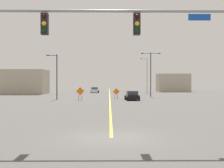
# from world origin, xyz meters

# --- Properties ---
(ground) EXTENTS (193.00, 193.00, 0.00)m
(ground) POSITION_xyz_m (0.00, 0.00, 0.00)
(ground) COLOR #4C4947
(road_centre_stripe) EXTENTS (0.16, 107.22, 0.01)m
(road_centre_stripe) POSITION_xyz_m (0.00, 53.61, 0.00)
(road_centre_stripe) COLOR yellow
(road_centre_stripe) RESTS_ON ground
(traffic_signal_assembly) EXTENTS (13.65, 0.44, 6.68)m
(traffic_signal_assembly) POSITION_xyz_m (-3.11, -0.01, 5.07)
(traffic_signal_assembly) COLOR gray
(traffic_signal_assembly) RESTS_ON ground
(street_lamp_near_right) EXTENTS (3.67, 0.24, 8.39)m
(street_lamp_near_right) POSITION_xyz_m (7.74, 39.75, 4.96)
(street_lamp_near_right) COLOR black
(street_lamp_near_right) RESTS_ON ground
(street_lamp_mid_right) EXTENTS (1.75, 0.24, 7.23)m
(street_lamp_mid_right) POSITION_xyz_m (-8.63, 31.79, 4.02)
(street_lamp_mid_right) COLOR black
(street_lamp_mid_right) RESTS_ON ground
(street_lamp_near_left) EXTENTS (1.72, 0.24, 8.83)m
(street_lamp_near_left) POSITION_xyz_m (9.22, 56.86, 4.82)
(street_lamp_near_left) COLOR gray
(street_lamp_near_left) RESTS_ON ground
(construction_sign_right_shoulder) EXTENTS (1.29, 0.33, 2.02)m
(construction_sign_right_shoulder) POSITION_xyz_m (-4.66, 30.69, 1.27)
(construction_sign_right_shoulder) COLOR orange
(construction_sign_right_shoulder) RESTS_ON ground
(construction_sign_left_lane) EXTENTS (1.18, 0.05, 1.77)m
(construction_sign_left_lane) POSITION_xyz_m (1.11, 35.04, 1.10)
(construction_sign_left_lane) COLOR orange
(construction_sign_left_lane) RESTS_ON ground
(car_black_distant) EXTENTS (2.18, 3.97, 1.44)m
(car_black_distant) POSITION_xyz_m (3.42, 29.98, 0.66)
(car_black_distant) COLOR black
(car_black_distant) RESTS_ON ground
(car_white_mid) EXTENTS (2.17, 4.02, 1.49)m
(car_white_mid) POSITION_xyz_m (-4.00, 63.02, 0.69)
(car_white_mid) COLOR white
(car_white_mid) RESTS_ON ground
(roadside_building_west) EXTENTS (10.70, 7.98, 5.83)m
(roadside_building_west) POSITION_xyz_m (-20.71, 55.35, 2.92)
(roadside_building_west) COLOR #B2A893
(roadside_building_west) RESTS_ON ground
(roadside_building_east) EXTENTS (9.37, 6.49, 5.37)m
(roadside_building_east) POSITION_xyz_m (19.22, 72.15, 2.69)
(roadside_building_east) COLOR #B2A893
(roadside_building_east) RESTS_ON ground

